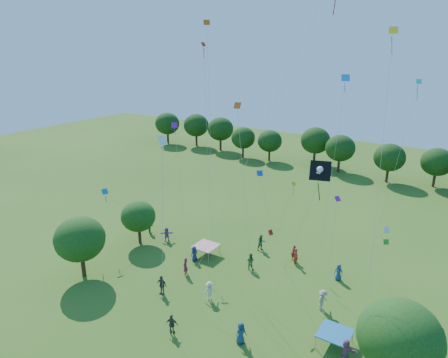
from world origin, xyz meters
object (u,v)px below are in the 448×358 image
tent_red_stripe (206,246)px  red_high_kite (306,37)px  tent_blue (335,333)px  pirate_kite (319,173)px  near_tree_west (80,239)px  near_tree_north (138,216)px  near_tree_east (400,337)px

tent_red_stripe → red_high_kite: red_high_kite is taller
tent_blue → tent_red_stripe: bearing=159.8°
pirate_kite → red_high_kite: bearing=122.5°
near_tree_west → near_tree_north: bearing=92.3°
near_tree_west → tent_red_stripe: 12.03m
near_tree_east → tent_blue: bearing=158.4°
near_tree_east → tent_blue: size_ratio=2.75×
pirate_kite → near_tree_east: bearing=-9.1°
near_tree_west → pirate_kite: (20.46, 2.97, 8.95)m
near_tree_west → near_tree_north: size_ratio=1.23×
red_high_kite → near_tree_north: bearing=-175.3°
tent_red_stripe → pirate_kite: pirate_kite is taller
tent_red_stripe → red_high_kite: bearing=-1.5°
near_tree_north → red_high_kite: size_ratio=0.19×
tent_red_stripe → near_tree_north: bearing=-167.7°
tent_blue → red_high_kite: 21.20m
near_tree_north → tent_blue: (22.58, -3.89, -2.06)m
near_tree_north → tent_blue: size_ratio=2.16×
near_tree_west → near_tree_north: (-0.31, 7.57, -0.68)m
tent_red_stripe → red_high_kite: (9.42, -0.25, 19.75)m
red_high_kite → tent_blue: bearing=-43.2°
near_tree_north → near_tree_east: bearing=-11.7°
near_tree_west → tent_red_stripe: (7.23, 9.21, -2.74)m
near_tree_west → tent_blue: size_ratio=2.64×
pirate_kite → red_high_kite: red_high_kite is taller
pirate_kite → red_high_kite: (-3.81, 5.99, 8.05)m
near_tree_north → near_tree_east: near_tree_east is taller
near_tree_north → tent_red_stripe: size_ratio=2.16×
tent_blue → pirate_kite: (-1.81, -0.71, 11.69)m
pirate_kite → tent_red_stripe: bearing=154.7°
near_tree_west → tent_red_stripe: near_tree_west is taller
red_high_kite → pirate_kite: bearing=-57.5°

